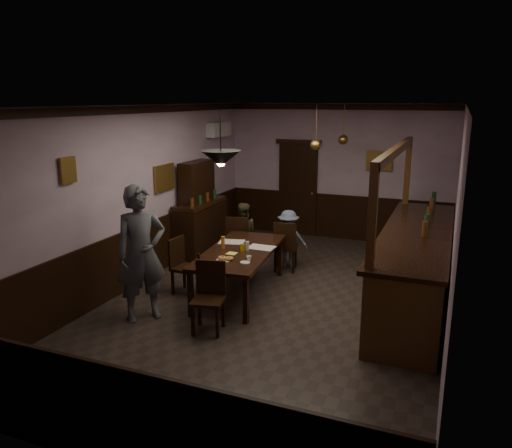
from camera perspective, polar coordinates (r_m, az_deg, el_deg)
The scene contains 31 objects.
room at distance 7.50m, azimuth 2.43°, elevation 1.83°, with size 5.01×8.01×3.01m.
dining_table at distance 7.99m, azimuth -1.87°, elevation -3.43°, with size 1.22×2.29×0.75m.
chair_far_left at distance 9.32m, azimuth -2.03°, elevation -1.76°, with size 0.51×0.51×0.99m.
chair_far_right at distance 9.10m, azimuth 3.36°, elevation -2.34°, with size 0.48×0.48×0.95m.
chair_near at distance 6.88m, azimuth -5.37°, elevation -7.88°, with size 0.50×0.50×0.96m.
chair_side at distance 8.21m, azimuth -8.43°, elevation -4.43°, with size 0.44×0.44×0.92m.
person_standing at distance 7.22m, azimuth -12.97°, elevation -3.31°, with size 0.71×0.47×1.96m, color #51545C.
person_seated_left at distance 9.56m, azimuth -1.56°, elevation -1.04°, with size 0.57×0.45×1.18m, color #4D4C2E.
person_seated_right at distance 9.35m, azimuth 3.70°, elevation -1.70°, with size 0.71×0.41×1.09m, color slate.
newspaper_left at distance 8.41m, azimuth -2.80°, elevation -2.04°, with size 0.42×0.30×0.01m, color silver.
newspaper_right at distance 8.09m, azimuth 0.63°, elevation -2.69°, with size 0.42×0.30×0.01m, color silver.
napkin at distance 7.80m, azimuth -2.79°, elevation -3.37°, with size 0.15×0.15×0.00m, color #FDF75D.
saucer at distance 7.36m, azimuth -1.24°, elevation -4.40°, with size 0.15×0.15×0.01m, color white.
coffee_cup at distance 7.40m, azimuth -0.81°, elevation -3.94°, with size 0.08×0.08×0.07m, color white.
pastry_plate at distance 7.46m, azimuth -3.76°, elevation -4.15°, with size 0.22×0.22×0.01m, color white.
pastry_ring_a at distance 7.49m, azimuth -3.90°, elevation -3.87°, with size 0.13×0.13×0.04m, color #C68C47.
pastry_ring_b at distance 7.45m, azimuth -3.09°, elevation -3.95°, with size 0.13×0.13×0.04m, color #C68C47.
soda_can at distance 7.88m, azimuth -1.55°, elevation -2.74°, with size 0.07×0.07×0.12m, color yellow.
beer_glass at distance 8.04m, azimuth -3.79°, elevation -2.11°, with size 0.06×0.06×0.20m, color #BF721E.
water_glass at distance 7.91m, azimuth -1.01°, elevation -2.54°, with size 0.06×0.06×0.15m, color silver.
pepper_mill at distance 7.39m, azimuth -6.55°, elevation -3.90°, with size 0.04×0.04×0.14m, color black.
sideboard at distance 9.99m, azimuth -6.45°, elevation 0.58°, with size 0.52×1.45×1.91m.
bar_counter at distance 8.08m, azimuth 17.73°, elevation -4.48°, with size 1.00×4.30×2.41m.
door_back at distance 11.54m, azimuth 4.80°, elevation 3.90°, with size 0.90×0.06×2.10m, color black.
ac_unit at distance 10.95m, azimuth -4.27°, elevation 10.73°, with size 0.20×0.85×0.30m.
picture_left_small at distance 7.29m, azimuth -20.68°, elevation 5.77°, with size 0.04×0.28×0.36m.
picture_left_large at distance 9.24m, azimuth -10.41°, elevation 5.23°, with size 0.04×0.62×0.48m.
picture_back at distance 11.05m, azimuth 13.91°, elevation 7.01°, with size 0.55×0.04×0.42m.
pendant_iron at distance 6.91m, azimuth -4.05°, elevation 7.46°, with size 0.56×0.56×0.81m.
pendant_brass_mid at distance 8.98m, azimuth 6.85°, elevation 8.95°, with size 0.20×0.20×0.81m.
pendant_brass_far at distance 10.22m, azimuth 9.94°, elevation 9.46°, with size 0.20×0.20×0.81m.
Camera 1 is at (2.45, -6.91, 3.10)m, focal length 35.00 mm.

